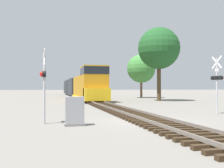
# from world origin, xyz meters

# --- Properties ---
(ground_plane) EXTENTS (400.00, 400.00, 0.00)m
(ground_plane) POSITION_xyz_m (0.00, 0.00, 0.00)
(ground_plane) COLOR slate
(rail_track_bed) EXTENTS (2.60, 160.00, 0.31)m
(rail_track_bed) POSITION_xyz_m (0.00, -0.00, 0.14)
(rail_track_bed) COLOR #382819
(rail_track_bed) RESTS_ON ground
(freight_train) EXTENTS (3.14, 49.49, 4.64)m
(freight_train) POSITION_xyz_m (0.00, 39.91, 2.00)
(freight_train) COLOR #B77A14
(freight_train) RESTS_ON ground
(crossing_signal_near) EXTENTS (0.33, 1.00, 3.92)m
(crossing_signal_near) POSITION_xyz_m (-5.82, 0.14, 2.41)
(crossing_signal_near) COLOR #B7B7BC
(crossing_signal_near) RESTS_ON ground
(crossing_signal_far) EXTENTS (0.49, 1.01, 4.19)m
(crossing_signal_far) POSITION_xyz_m (6.21, 2.47, 2.46)
(crossing_signal_far) COLOR #B7B7BC
(crossing_signal_far) RESTS_ON ground
(relay_cabinet) EXTENTS (1.01, 0.62, 1.45)m
(relay_cabinet) POSITION_xyz_m (-4.30, -0.89, 0.71)
(relay_cabinet) COLOR slate
(relay_cabinet) RESTS_ON ground
(tree_far_right) EXTENTS (5.98, 5.98, 10.53)m
(tree_far_right) POSITION_xyz_m (9.66, 20.72, 7.50)
(tree_far_right) COLOR #473521
(tree_far_right) RESTS_ON ground
(tree_mid_background) EXTENTS (5.26, 5.26, 8.05)m
(tree_mid_background) POSITION_xyz_m (10.96, 31.80, 5.41)
(tree_mid_background) COLOR brown
(tree_mid_background) RESTS_ON ground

